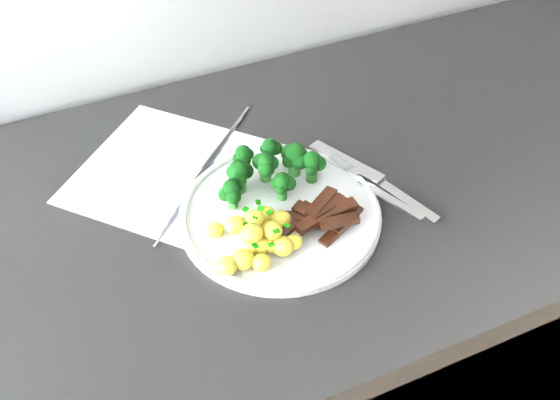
{
  "coord_description": "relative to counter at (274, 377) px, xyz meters",
  "views": [
    {
      "loc": [
        -0.31,
        1.13,
        1.45
      ],
      "look_at": [
        -0.08,
        1.65,
        0.89
      ],
      "focal_mm": 43.01,
      "sensor_mm": 36.0,
      "label": 1
    }
  ],
  "objects": [
    {
      "name": "counter",
      "position": [
        0.0,
        0.0,
        0.0
      ],
      "size": [
        2.29,
        0.57,
        0.86
      ],
      "color": "black",
      "rests_on": "ground"
    },
    {
      "name": "beef_strips",
      "position": [
        0.03,
        -0.07,
        0.45
      ],
      "size": [
        0.12,
        0.08,
        0.03
      ],
      "color": "black",
      "rests_on": "plate"
    },
    {
      "name": "knife",
      "position": [
        0.14,
        -0.05,
        0.44
      ],
      "size": [
        0.09,
        0.19,
        0.02
      ],
      "color": "silver",
      "rests_on": "plate"
    },
    {
      "name": "recipe_paper",
      "position": [
        -0.07,
        0.07,
        0.43
      ],
      "size": [
        0.37,
        0.38,
        0.0
      ],
      "color": "white",
      "rests_on": "counter"
    },
    {
      "name": "potatoes",
      "position": [
        -0.05,
        -0.08,
        0.45
      ],
      "size": [
        0.11,
        0.09,
        0.04
      ],
      "color": "#DEBF50",
      "rests_on": "plate"
    },
    {
      "name": "plate",
      "position": [
        -0.01,
        -0.04,
        0.44
      ],
      "size": [
        0.25,
        0.25,
        0.01
      ],
      "color": "white",
      "rests_on": "counter"
    },
    {
      "name": "broccoli",
      "position": [
        0.0,
        0.01,
        0.47
      ],
      "size": [
        0.14,
        0.09,
        0.05
      ],
      "color": "#296722",
      "rests_on": "plate"
    },
    {
      "name": "fork",
      "position": [
        0.12,
        -0.06,
        0.45
      ],
      "size": [
        0.06,
        0.15,
        0.01
      ],
      "color": "silver",
      "rests_on": "plate"
    }
  ]
}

